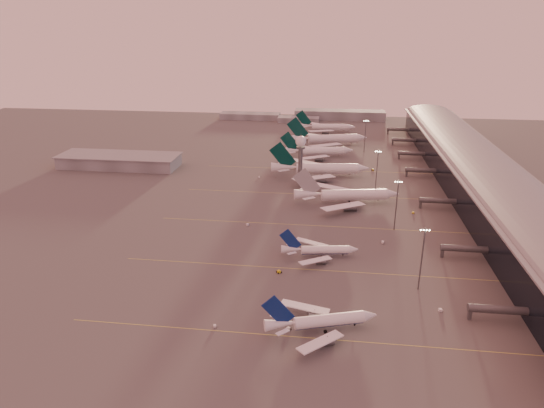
# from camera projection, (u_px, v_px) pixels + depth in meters

# --- Properties ---
(ground) EXTENTS (700.00, 700.00, 0.00)m
(ground) POSITION_uv_depth(u_px,v_px,m) (265.00, 279.00, 188.21)
(ground) COLOR #524F4F
(ground) RESTS_ON ground
(taxiway_markings) EXTENTS (180.00, 185.25, 0.02)m
(taxiway_markings) POSITION_uv_depth(u_px,v_px,m) (342.00, 226.00, 236.60)
(taxiway_markings) COLOR #E4DB50
(taxiway_markings) RESTS_ON ground
(terminal) EXTENTS (57.00, 362.00, 23.04)m
(terminal) POSITION_uv_depth(u_px,v_px,m) (480.00, 178.00, 273.87)
(terminal) COLOR black
(terminal) RESTS_ON ground
(hangar) EXTENTS (82.00, 27.00, 8.50)m
(hangar) POSITION_uv_depth(u_px,v_px,m) (119.00, 161.00, 330.50)
(hangar) COLOR slate
(hangar) RESTS_ON ground
(radar_tower) EXTENTS (6.40, 6.40, 31.10)m
(radar_tower) POSITION_uv_depth(u_px,v_px,m) (301.00, 150.00, 291.39)
(radar_tower) COLOR #525559
(radar_tower) RESTS_ON ground
(mast_a) EXTENTS (3.60, 0.56, 25.00)m
(mast_a) POSITION_uv_depth(u_px,v_px,m) (422.00, 256.00, 176.52)
(mast_a) COLOR #525559
(mast_a) RESTS_ON ground
(mast_b) EXTENTS (3.60, 0.56, 25.00)m
(mast_b) POSITION_uv_depth(u_px,v_px,m) (397.00, 203.00, 227.85)
(mast_b) COLOR #525559
(mast_b) RESTS_ON ground
(mast_c) EXTENTS (3.60, 0.56, 25.00)m
(mast_c) POSITION_uv_depth(u_px,v_px,m) (377.00, 169.00, 279.42)
(mast_c) COLOR #525559
(mast_c) RESTS_ON ground
(mast_d) EXTENTS (3.60, 0.56, 25.00)m
(mast_d) POSITION_uv_depth(u_px,v_px,m) (365.00, 135.00, 363.09)
(mast_d) COLOR #525559
(mast_d) RESTS_ON ground
(distant_horizon) EXTENTS (165.00, 37.50, 9.00)m
(distant_horizon) POSITION_uv_depth(u_px,v_px,m) (312.00, 116.00, 487.92)
(distant_horizon) COLOR slate
(distant_horizon) RESTS_ON ground
(narrowbody_near) EXTENTS (37.13, 29.17, 14.97)m
(narrowbody_near) POSITION_uv_depth(u_px,v_px,m) (321.00, 323.00, 156.04)
(narrowbody_near) COLOR white
(narrowbody_near) RESTS_ON ground
(narrowbody_mid) EXTENTS (33.44, 26.52, 13.11)m
(narrowbody_mid) POSITION_uv_depth(u_px,v_px,m) (320.00, 251.00, 205.10)
(narrowbody_mid) COLOR white
(narrowbody_mid) RESTS_ON ground
(widebody_white) EXTENTS (58.16, 46.22, 20.60)m
(widebody_white) POSITION_uv_depth(u_px,v_px,m) (347.00, 197.00, 264.85)
(widebody_white) COLOR white
(widebody_white) RESTS_ON ground
(greentail_a) EXTENTS (63.31, 50.84, 23.05)m
(greentail_a) POSITION_uv_depth(u_px,v_px,m) (320.00, 171.00, 309.40)
(greentail_a) COLOR white
(greentail_a) RESTS_ON ground
(greentail_b) EXTENTS (53.21, 42.55, 19.55)m
(greentail_b) POSITION_uv_depth(u_px,v_px,m) (318.00, 153.00, 353.87)
(greentail_b) COLOR white
(greentail_b) RESTS_ON ground
(greentail_c) EXTENTS (63.88, 50.99, 23.61)m
(greentail_c) POSITION_uv_depth(u_px,v_px,m) (328.00, 141.00, 385.96)
(greentail_c) COLOR white
(greentail_c) RESTS_ON ground
(greentail_d) EXTENTS (53.26, 42.94, 19.33)m
(greentail_d) POSITION_uv_depth(u_px,v_px,m) (326.00, 128.00, 433.80)
(greentail_d) COLOR white
(greentail_d) RESTS_ON ground
(gsv_truck_a) EXTENTS (5.15, 2.96, 1.96)m
(gsv_truck_a) POSITION_uv_depth(u_px,v_px,m) (216.00, 325.00, 158.45)
(gsv_truck_a) COLOR white
(gsv_truck_a) RESTS_ON ground
(gsv_tug_near) EXTENTS (3.53, 4.02, 0.99)m
(gsv_tug_near) POSITION_uv_depth(u_px,v_px,m) (288.00, 329.00, 157.09)
(gsv_tug_near) COLOR white
(gsv_tug_near) RESTS_ON ground
(gsv_catering_a) EXTENTS (5.63, 3.71, 4.25)m
(gsv_catering_a) POSITION_uv_depth(u_px,v_px,m) (441.00, 306.00, 166.66)
(gsv_catering_a) COLOR white
(gsv_catering_a) RESTS_ON ground
(gsv_tug_mid) EXTENTS (4.19, 4.36, 1.08)m
(gsv_tug_mid) POSITION_uv_depth(u_px,v_px,m) (279.00, 272.00, 192.59)
(gsv_tug_mid) COLOR yellow
(gsv_tug_mid) RESTS_ON ground
(gsv_truck_b) EXTENTS (6.38, 2.88, 2.49)m
(gsv_truck_b) POSITION_uv_depth(u_px,v_px,m) (384.00, 241.00, 217.65)
(gsv_truck_b) COLOR white
(gsv_truck_b) RESTS_ON ground
(gsv_truck_c) EXTENTS (4.78, 5.54, 2.20)m
(gsv_truck_c) POSITION_uv_depth(u_px,v_px,m) (248.00, 223.00, 236.97)
(gsv_truck_c) COLOR white
(gsv_truck_c) RESTS_ON ground
(gsv_catering_b) EXTENTS (4.73, 2.62, 3.70)m
(gsv_catering_b) POSITION_uv_depth(u_px,v_px,m) (414.00, 210.00, 251.36)
(gsv_catering_b) COLOR yellow
(gsv_catering_b) RESTS_ON ground
(gsv_truck_d) EXTENTS (2.29, 5.15, 2.01)m
(gsv_truck_d) POSITION_uv_depth(u_px,v_px,m) (259.00, 176.00, 308.95)
(gsv_truck_d) COLOR white
(gsv_truck_d) RESTS_ON ground
(gsv_tug_hangar) EXTENTS (3.73, 2.42, 1.02)m
(gsv_tug_hangar) POSITION_uv_depth(u_px,v_px,m) (373.00, 170.00, 323.55)
(gsv_tug_hangar) COLOR yellow
(gsv_tug_hangar) RESTS_ON ground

